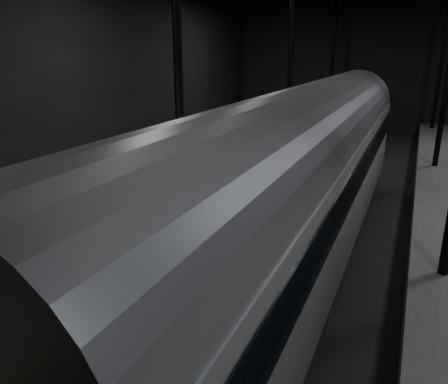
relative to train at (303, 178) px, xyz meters
The scene contains 6 objects.
ground 4.90m from the train, 90.00° to the left, with size 44.00×44.00×0.00m, color black.
platform_left 8.80m from the train, 152.94° to the left, with size 9.00×43.80×1.00m, color #4D4E4B.
tactile_strip 5.43m from the train, 130.31° to the left, with size 0.50×43.80×0.01m, color brown.
track 4.86m from the train, 90.00° to the left, with size 2.40×43.00×0.24m.
train is the anchor object (origin of this frame).
woman 5.58m from the train, 134.27° to the right, with size 0.61×0.40×1.67m, color #918259.
Camera 1 is at (2.69, -15.43, 6.46)m, focal length 35.00 mm.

